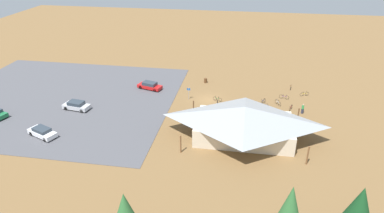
% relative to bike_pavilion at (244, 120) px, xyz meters
% --- Properties ---
extents(ground, '(160.00, 160.00, 0.00)m').
position_rel_bike_pavilion_xyz_m(ground, '(6.31, -11.39, -2.73)').
color(ground, brown).
rests_on(ground, ground).
extents(parking_lot_asphalt, '(40.26, 35.12, 0.05)m').
position_rel_bike_pavilion_xyz_m(parking_lot_asphalt, '(32.50, -7.89, -2.70)').
color(parking_lot_asphalt, '#4C4C51').
rests_on(parking_lot_asphalt, ground).
extents(bike_pavilion, '(16.60, 11.03, 4.81)m').
position_rel_bike_pavilion_xyz_m(bike_pavilion, '(0.00, 0.00, 0.00)').
color(bike_pavilion, beige).
rests_on(bike_pavilion, ground).
extents(trash_bin, '(0.60, 0.60, 0.90)m').
position_rel_bike_pavilion_xyz_m(trash_bin, '(7.88, -19.15, -2.28)').
color(trash_bin, brown).
rests_on(trash_bin, ground).
extents(lot_sign, '(0.56, 0.08, 2.20)m').
position_rel_bike_pavilion_xyz_m(lot_sign, '(9.85, -11.15, -1.31)').
color(lot_sign, '#99999E').
rests_on(lot_sign, ground).
extents(pine_midwest, '(3.43, 3.43, 6.90)m').
position_rel_bike_pavilion_xyz_m(pine_midwest, '(-10.25, 17.78, 1.62)').
color(pine_midwest, brown).
rests_on(pine_midwest, ground).
extents(pine_center, '(2.50, 2.50, 6.79)m').
position_rel_bike_pavilion_xyz_m(pine_center, '(-4.36, 18.48, 1.81)').
color(pine_center, brown).
rests_on(pine_center, ground).
extents(bicycle_yellow_yard_front, '(1.59, 0.74, 0.80)m').
position_rel_bike_pavilion_xyz_m(bicycle_yellow_yard_front, '(-10.45, -15.88, -2.36)').
color(bicycle_yellow_yard_front, black).
rests_on(bicycle_yellow_yard_front, ground).
extents(bicycle_green_mid_cluster, '(1.59, 0.68, 0.84)m').
position_rel_bike_pavilion_xyz_m(bicycle_green_mid_cluster, '(4.77, -11.24, -2.36)').
color(bicycle_green_mid_cluster, black).
rests_on(bicycle_green_mid_cluster, ground).
extents(bicycle_black_yard_right, '(0.48, 1.72, 0.87)m').
position_rel_bike_pavilion_xyz_m(bicycle_black_yard_right, '(4.60, -9.58, -2.33)').
color(bicycle_black_yard_right, black).
rests_on(bicycle_black_yard_right, ground).
extents(bicycle_white_near_porch, '(0.91, 1.49, 0.88)m').
position_rel_bike_pavilion_xyz_m(bicycle_white_near_porch, '(-5.53, -11.44, -2.33)').
color(bicycle_white_near_porch, black).
rests_on(bicycle_white_near_porch, ground).
extents(bicycle_orange_front_row, '(0.48, 1.62, 0.84)m').
position_rel_bike_pavilion_xyz_m(bicycle_orange_front_row, '(-8.31, -18.66, -2.36)').
color(bicycle_orange_front_row, black).
rests_on(bicycle_orange_front_row, ground).
extents(bicycle_red_lone_east, '(0.72, 1.69, 0.82)m').
position_rel_bike_pavilion_xyz_m(bicycle_red_lone_east, '(-7.54, -9.87, -2.36)').
color(bicycle_red_lone_east, black).
rests_on(bicycle_red_lone_east, ground).
extents(bicycle_silver_lone_west, '(1.17, 1.40, 0.87)m').
position_rel_bike_pavilion_xyz_m(bicycle_silver_lone_west, '(-3.54, -9.87, -2.34)').
color(bicycle_silver_lone_west, black).
rests_on(bicycle_silver_lone_west, ground).
extents(bicycle_purple_edge_north, '(1.65, 0.59, 0.86)m').
position_rel_bike_pavilion_xyz_m(bicycle_purple_edge_north, '(-6.75, -14.01, -2.36)').
color(bicycle_purple_edge_north, black).
rests_on(bicycle_purple_edge_north, ground).
extents(bicycle_blue_edge_south, '(0.85, 1.53, 0.79)m').
position_rel_bike_pavilion_xyz_m(bicycle_blue_edge_south, '(-3.10, -11.74, -2.37)').
color(bicycle_blue_edge_south, black).
rests_on(bicycle_blue_edge_south, ground).
extents(car_silver_by_curb, '(4.61, 2.49, 1.42)m').
position_rel_bike_pavilion_xyz_m(car_silver_by_curb, '(27.46, -4.18, -1.97)').
color(car_silver_by_curb, '#BCBCC1').
rests_on(car_silver_by_curb, parking_lot_asphalt).
extents(car_white_far_end, '(4.80, 3.32, 1.35)m').
position_rel_bike_pavilion_xyz_m(car_white_far_end, '(28.36, 4.58, -2.00)').
color(car_white_far_end, white).
rests_on(car_white_far_end, parking_lot_asphalt).
extents(car_red_near_entry, '(4.88, 2.97, 1.36)m').
position_rel_bike_pavilion_xyz_m(car_red_near_entry, '(17.80, -14.27, -2.00)').
color(car_red_near_entry, red).
rests_on(car_red_near_entry, parking_lot_asphalt).
extents(visitor_near_lot, '(0.40, 0.40, 1.69)m').
position_rel_bike_pavilion_xyz_m(visitor_near_lot, '(-9.24, -8.84, -1.84)').
color(visitor_near_lot, '#2D3347').
rests_on(visitor_near_lot, ground).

